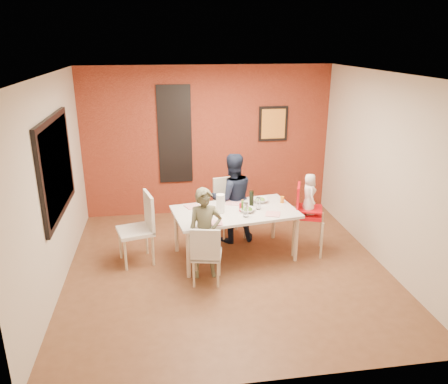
{
  "coord_description": "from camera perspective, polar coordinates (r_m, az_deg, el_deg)",
  "views": [
    {
      "loc": [
        -0.88,
        -5.51,
        3.12
      ],
      "look_at": [
        0.0,
        0.3,
        1.05
      ],
      "focal_mm": 35.0,
      "sensor_mm": 36.0,
      "label": 1
    }
  ],
  "objects": [
    {
      "name": "wall_back",
      "position": [
        8.01,
        -2.09,
        6.61
      ],
      "size": [
        4.5,
        0.02,
        2.7
      ],
      "primitive_type": "cube",
      "color": "beige",
      "rests_on": "ground"
    },
    {
      "name": "art_print_canvas",
      "position": [
        8.12,
        6.47,
        8.84
      ],
      "size": [
        0.44,
        0.01,
        0.54
      ],
      "primitive_type": "cube",
      "color": "gold",
      "rests_on": "wall_back"
    },
    {
      "name": "chair_left",
      "position": [
        6.44,
        -10.76,
        -4.18
      ],
      "size": [
        0.59,
        0.59,
        1.04
      ],
      "rotation": [
        0.0,
        0.0,
        4.96
      ],
      "color": "white",
      "rests_on": "ground"
    },
    {
      "name": "toddler",
      "position": [
        6.6,
        11.06,
        -0.25
      ],
      "size": [
        0.2,
        0.31,
        0.62
      ],
      "primitive_type": "imported",
      "rotation": [
        0.0,
        0.0,
        1.56
      ],
      "color": "white",
      "rests_on": "high_chair"
    },
    {
      "name": "art_print_frame",
      "position": [
        8.13,
        6.44,
        8.85
      ],
      "size": [
        0.54,
        0.03,
        0.64
      ],
      "primitive_type": "cube",
      "color": "black",
      "rests_on": "wall_back"
    },
    {
      "name": "condiment_green",
      "position": [
        6.39,
        2.43,
        -1.79
      ],
      "size": [
        0.04,
        0.04,
        0.15
      ],
      "primitive_type": "cylinder",
      "color": "#3A7727",
      "rests_on": "dining_table"
    },
    {
      "name": "wine_glass_b",
      "position": [
        6.44,
        4.51,
        -1.48
      ],
      "size": [
        0.06,
        0.06,
        0.18
      ],
      "primitive_type": "cylinder",
      "color": "white",
      "rests_on": "dining_table"
    },
    {
      "name": "glassblock_surround",
      "position": [
        7.9,
        -6.44,
        7.43
      ],
      "size": [
        0.6,
        0.03,
        1.76
      ],
      "primitive_type": "cube",
      "color": "black",
      "rests_on": "wall_back"
    },
    {
      "name": "high_chair",
      "position": [
        6.71,
        10.63,
        -2.61
      ],
      "size": [
        0.57,
        0.57,
        1.07
      ],
      "rotation": [
        0.0,
        0.0,
        1.22
      ],
      "color": "red",
      "rests_on": "ground"
    },
    {
      "name": "wall_left",
      "position": [
        5.95,
        -21.49,
        0.71
      ],
      "size": [
        0.02,
        4.5,
        2.7
      ],
      "primitive_type": "cube",
      "color": "beige",
      "rests_on": "ground"
    },
    {
      "name": "glassblock_strip",
      "position": [
        7.9,
        -6.44,
        7.44
      ],
      "size": [
        0.55,
        0.03,
        1.7
      ],
      "primitive_type": "cube",
      "color": "silver",
      "rests_on": "wall_back"
    },
    {
      "name": "dining_table",
      "position": [
        6.43,
        1.45,
        -2.98
      ],
      "size": [
        1.9,
        1.24,
        0.74
      ],
      "rotation": [
        0.0,
        0.0,
        0.15
      ],
      "color": "silver",
      "rests_on": "ground"
    },
    {
      "name": "salad_bowl_b",
      "position": [
        6.75,
        4.73,
        -1.07
      ],
      "size": [
        0.25,
        0.25,
        0.06
      ],
      "primitive_type": "imported",
      "rotation": [
        0.0,
        0.0,
        -0.05
      ],
      "color": "silver",
      "rests_on": "dining_table"
    },
    {
      "name": "chair_near",
      "position": [
        5.78,
        -2.35,
        -7.91
      ],
      "size": [
        0.46,
        0.46,
        0.84
      ],
      "rotation": [
        0.0,
        0.0,
        2.95
      ],
      "color": "beige",
      "rests_on": "ground"
    },
    {
      "name": "wine_glass_a",
      "position": [
        6.15,
        2.87,
        -2.35
      ],
      "size": [
        0.07,
        0.07,
        0.21
      ],
      "primitive_type": "cylinder",
      "color": "white",
      "rests_on": "dining_table"
    },
    {
      "name": "paper_towel_roll",
      "position": [
        6.28,
        -0.46,
        -1.54
      ],
      "size": [
        0.12,
        0.12,
        0.28
      ],
      "primitive_type": "cylinder",
      "color": "white",
      "rests_on": "dining_table"
    },
    {
      "name": "child_near",
      "position": [
        5.91,
        -2.49,
        -5.44
      ],
      "size": [
        0.47,
        0.31,
        1.27
      ],
      "primitive_type": "imported",
      "rotation": [
        0.0,
        0.0,
        0.01
      ],
      "color": "brown",
      "rests_on": "ground"
    },
    {
      "name": "ground",
      "position": [
        6.39,
        0.41,
        -9.8
      ],
      "size": [
        4.5,
        4.5,
        0.0
      ],
      "primitive_type": "plane",
      "color": "brown",
      "rests_on": "ground"
    },
    {
      "name": "brick_accent_wall",
      "position": [
        7.99,
        -2.08,
        6.58
      ],
      "size": [
        4.5,
        0.02,
        2.7
      ],
      "primitive_type": "cube",
      "color": "maroon",
      "rests_on": "ground"
    },
    {
      "name": "plate_near_left",
      "position": [
        5.97,
        -1.11,
        -4.05
      ],
      "size": [
        0.21,
        0.21,
        0.01
      ],
      "primitive_type": "cube",
      "rotation": [
        0.0,
        0.0,
        -0.07
      ],
      "color": "white",
      "rests_on": "dining_table"
    },
    {
      "name": "plate_far_mid",
      "position": [
        6.7,
        1.27,
        -1.38
      ],
      "size": [
        0.29,
        0.29,
        0.01
      ],
      "primitive_type": "cube",
      "rotation": [
        0.0,
        0.0,
        -0.28
      ],
      "color": "white",
      "rests_on": "dining_table"
    },
    {
      "name": "condiment_red",
      "position": [
        6.36,
        2.13,
        -2.0
      ],
      "size": [
        0.03,
        0.03,
        0.13
      ],
      "primitive_type": "cylinder",
      "color": "red",
      "rests_on": "dining_table"
    },
    {
      "name": "wall_front",
      "position": [
        3.81,
        5.78,
        -8.34
      ],
      "size": [
        4.5,
        0.02,
        2.7
      ],
      "primitive_type": "cube",
      "color": "beige",
      "rests_on": "ground"
    },
    {
      "name": "salad_bowl_a",
      "position": [
        6.37,
        3.07,
        -2.34
      ],
      "size": [
        0.29,
        0.29,
        0.05
      ],
      "primitive_type": "imported",
      "rotation": [
        0.0,
        0.0,
        -0.41
      ],
      "color": "silver",
      "rests_on": "dining_table"
    },
    {
      "name": "sippy_cup",
      "position": [
        6.75,
        7.6,
        -0.99
      ],
      "size": [
        0.06,
        0.06,
        0.1
      ],
      "primitive_type": "cylinder",
      "color": "orange",
      "rests_on": "dining_table"
    },
    {
      "name": "child_far",
      "position": [
        6.94,
        1.07,
        -0.78
      ],
      "size": [
        0.77,
        0.63,
        1.46
      ],
      "primitive_type": "imported",
      "rotation": [
        0.0,
        0.0,
        3.26
      ],
      "color": "black",
      "rests_on": "ground"
    },
    {
      "name": "condiment_brown",
      "position": [
        6.45,
        2.43,
        -1.62
      ],
      "size": [
        0.04,
        0.04,
        0.14
      ],
      "primitive_type": "cylinder",
      "color": "brown",
      "rests_on": "dining_table"
    },
    {
      "name": "plate_near_right",
      "position": [
        6.3,
        6.4,
        -2.87
      ],
      "size": [
        0.27,
        0.27,
        0.01
      ],
      "primitive_type": "cube",
      "rotation": [
        0.0,
        0.0,
        -0.35
      ],
      "color": "white",
      "rests_on": "dining_table"
    },
    {
      "name": "wine_bottle",
      "position": [
        6.51,
        3.61,
        -0.92
      ],
      "size": [
        0.07,
        0.07,
        0.25
      ],
      "primitive_type": "cylinder",
      "color": "black",
      "rests_on": "dining_table"
    },
    {
      "name": "picture_window_pane",
      "position": [
        6.07,
        -20.92,
        3.11
      ],
      "size": [
        0.02,
        1.55,
        1.15
      ],
      "primitive_type": "cube",
      "color": "black",
      "rests_on": "wall_left"
    },
    {
      "name": "chair_far",
      "position": [
        7.22,
        0.59,
        -1.52
      ],
      "size": [
        0.54,
        0.54,
        0.97
      ],
      "rotation": [
        0.0,
        0.0,
        0.22
      ],
      "color": "silver",
      "rests_on": "ground"
    },
    {
      "name": "wall_right",
      "position": [
        6.58,
        20.2,
        2.58
      ],
      "size": [
        0.02,
        4.5,
        2.7
      ],
      "primitive_type": "cube",
      "color": "beige",
      "rests_on": "ground"
    },
    {
      "name": "ceiling",
      "position": [
        5.6,
        0.47,
        15.1
      ],
      "size": [
        4.5,
        4.5,
        0.02
      ],
      "primitive_type": "cube",
      "color": "white",
      "rests_on": "wall_back"
    },
    {
      "name": "plate_far_left",
      "position": [
        6.57,
        -4.15,
        -1.87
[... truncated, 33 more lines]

